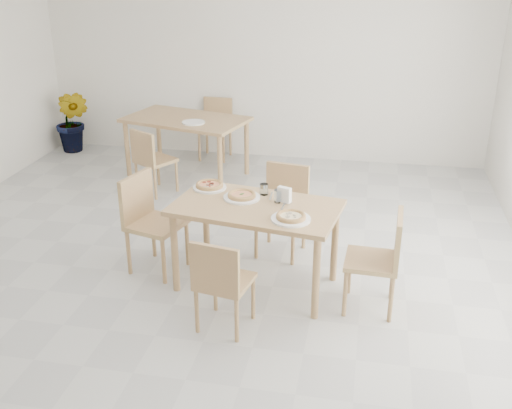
% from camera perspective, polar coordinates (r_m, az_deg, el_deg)
% --- Properties ---
extents(main_table, '(1.46, 0.97, 0.75)m').
position_cam_1_polar(main_table, '(4.94, 0.00, -1.08)').
color(main_table, '#A68655').
rests_on(main_table, ground).
extents(chair_south, '(0.44, 0.44, 0.77)m').
position_cam_1_polar(chair_south, '(4.45, -3.38, -7.13)').
color(chair_south, tan).
rests_on(chair_south, ground).
extents(chair_north, '(0.48, 0.48, 0.84)m').
position_cam_1_polar(chair_north, '(5.63, 2.65, 0.15)').
color(chair_north, tan).
rests_on(chair_north, ground).
extents(chair_west, '(0.54, 0.54, 0.88)m').
position_cam_1_polar(chair_west, '(5.37, -10.22, -1.08)').
color(chair_west, tan).
rests_on(chair_west, ground).
extents(chair_east, '(0.43, 0.43, 0.83)m').
position_cam_1_polar(chair_east, '(4.80, 11.94, -4.74)').
color(chair_east, tan).
rests_on(chair_east, ground).
extents(plate_margherita, '(0.31, 0.31, 0.02)m').
position_cam_1_polar(plate_margherita, '(5.04, -1.36, 0.69)').
color(plate_margherita, white).
rests_on(plate_margherita, main_table).
extents(plate_mushroom, '(0.31, 0.31, 0.02)m').
position_cam_1_polar(plate_mushroom, '(4.65, 3.34, -1.38)').
color(plate_mushroom, white).
rests_on(plate_mushroom, main_table).
extents(plate_pepperoni, '(0.29, 0.29, 0.02)m').
position_cam_1_polar(plate_pepperoni, '(5.27, -4.44, 1.64)').
color(plate_pepperoni, white).
rests_on(plate_pepperoni, main_table).
extents(pizza_margherita, '(0.31, 0.31, 0.03)m').
position_cam_1_polar(pizza_margherita, '(5.03, -1.37, 0.92)').
color(pizza_margherita, tan).
rests_on(pizza_margherita, plate_margherita).
extents(pizza_mushroom, '(0.30, 0.30, 0.03)m').
position_cam_1_polar(pizza_mushroom, '(4.64, 3.35, -1.13)').
color(pizza_mushroom, tan).
rests_on(pizza_mushroom, plate_mushroom).
extents(pizza_pepperoni, '(0.29, 0.29, 0.03)m').
position_cam_1_polar(pizza_pepperoni, '(5.26, -4.45, 1.88)').
color(pizza_pepperoni, tan).
rests_on(pizza_pepperoni, plate_pepperoni).
extents(tumbler_a, '(0.07, 0.07, 0.10)m').
position_cam_1_polar(tumbler_a, '(5.11, 0.76, 1.46)').
color(tumbler_a, white).
rests_on(tumbler_a, main_table).
extents(tumbler_b, '(0.08, 0.08, 0.11)m').
position_cam_1_polar(tumbler_b, '(4.96, 2.20, 0.82)').
color(tumbler_b, white).
rests_on(tumbler_b, main_table).
extents(napkin_holder, '(0.14, 0.10, 0.14)m').
position_cam_1_polar(napkin_holder, '(4.93, 2.71, 0.86)').
color(napkin_holder, silver).
rests_on(napkin_holder, main_table).
extents(fork_a, '(0.02, 0.18, 0.01)m').
position_cam_1_polar(fork_a, '(4.88, 2.58, -0.22)').
color(fork_a, silver).
rests_on(fork_a, main_table).
extents(fork_b, '(0.03, 0.18, 0.01)m').
position_cam_1_polar(fork_b, '(5.08, 1.45, 0.80)').
color(fork_b, silver).
rests_on(fork_b, main_table).
extents(second_table, '(1.64, 1.19, 0.75)m').
position_cam_1_polar(second_table, '(7.58, -6.68, 7.57)').
color(second_table, tan).
rests_on(second_table, ground).
extents(chair_back_s, '(0.53, 0.53, 0.79)m').
position_cam_1_polar(chair_back_s, '(7.08, -10.02, 4.46)').
color(chair_back_s, tan).
rests_on(chair_back_s, ground).
extents(chair_back_n, '(0.42, 0.42, 0.81)m').
position_cam_1_polar(chair_back_n, '(8.32, -3.81, 7.69)').
color(chair_back_n, tan).
rests_on(chair_back_n, ground).
extents(plate_empty, '(0.28, 0.28, 0.02)m').
position_cam_1_polar(plate_empty, '(7.31, -5.98, 7.79)').
color(plate_empty, white).
rests_on(plate_empty, second_table).
extents(potted_plant, '(0.52, 0.43, 0.89)m').
position_cam_1_polar(potted_plant, '(8.90, -17.05, 7.57)').
color(potted_plant, '#2E691F').
rests_on(potted_plant, ground).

